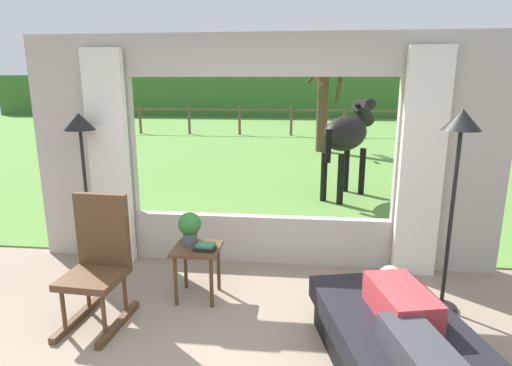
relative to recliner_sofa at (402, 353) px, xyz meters
The scene contains 16 objects.
back_wall_with_window 2.49m from the recliner_sofa, 121.44° to the left, with size 5.20×0.12×2.55m.
curtain_panel_left 3.53m from the recliner_sofa, 148.02° to the left, with size 0.44×0.10×2.40m, color silver.
curtain_panel_right 2.11m from the recliner_sofa, 74.18° to the left, with size 0.44×0.10×2.40m, color silver.
outdoor_pasture_lawn 12.89m from the recliner_sofa, 95.26° to the left, with size 36.00×21.68×0.02m, color #568438.
distant_hill_ridge 22.73m from the recliner_sofa, 92.98° to the left, with size 36.00×2.00×2.40m, color #3A6A2C.
recliner_sofa is the anchor object (origin of this frame).
reclining_person 0.31m from the recliner_sofa, 90.00° to the right, with size 0.47×1.43×0.22m.
rocking_chair 2.53m from the recliner_sofa, 167.50° to the left, with size 0.51×0.71×1.12m.
side_table 1.99m from the recliner_sofa, 149.19° to the left, with size 0.44×0.44×0.52m.
potted_plant 2.13m from the recliner_sofa, 148.90° to the left, with size 0.22×0.22×0.32m.
book_stack 1.89m from the recliner_sofa, 149.34° to the left, with size 0.20×0.16×0.06m.
floor_lamp_left 3.64m from the recliner_sofa, 152.86° to the left, with size 0.32×0.32×1.73m.
floor_lamp_right 1.74m from the recliner_sofa, 60.37° to the left, with size 0.32×0.32×1.83m.
horse 4.97m from the recliner_sofa, 89.31° to the left, with size 1.27×1.71×1.73m.
pasture_tree 10.04m from the recliner_sofa, 90.82° to the left, with size 1.35×1.32×3.23m.
pasture_fence_line 13.73m from the recliner_sofa, 94.94° to the left, with size 16.10×0.10×1.10m.
Camera 1 is at (0.46, -2.34, 2.05)m, focal length 29.71 mm.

